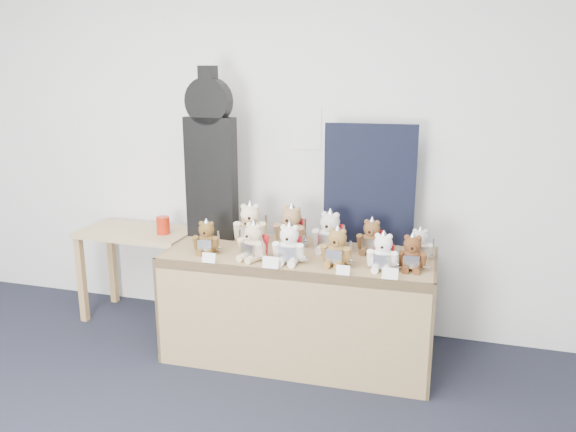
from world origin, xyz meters
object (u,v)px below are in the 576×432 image
(teddy_back_end, at_px, (419,245))
(teddy_back_centre_right, at_px, (330,233))
(teddy_back_left, at_px, (250,225))
(guitar_case, at_px, (211,156))
(teddy_back_centre_left, at_px, (291,228))
(teddy_front_centre, at_px, (289,245))
(teddy_back_far_left, at_px, (249,229))
(teddy_front_left, at_px, (253,243))
(teddy_front_far_left, at_px, (207,238))
(teddy_back_right, at_px, (371,238))
(display_table, at_px, (297,279))
(teddy_front_right, at_px, (337,248))
(side_table, at_px, (138,246))
(teddy_front_end, at_px, (412,254))
(teddy_front_far_right, at_px, (383,253))
(red_cup, at_px, (163,225))

(teddy_back_end, bearing_deg, teddy_back_centre_right, 173.55)
(teddy_back_left, bearing_deg, guitar_case, 154.86)
(teddy_back_centre_left, relative_size, teddy_back_end, 1.40)
(teddy_front_centre, bearing_deg, teddy_back_far_left, 137.12)
(teddy_front_left, xyz_separation_m, teddy_back_centre_left, (0.14, 0.35, 0.02))
(teddy_back_far_left, bearing_deg, guitar_case, 172.94)
(teddy_front_far_left, distance_m, teddy_back_far_left, 0.34)
(teddy_front_left, bearing_deg, teddy_back_right, 47.32)
(display_table, xyz_separation_m, teddy_front_right, (0.28, -0.10, 0.26))
(teddy_front_left, xyz_separation_m, teddy_back_far_left, (-0.15, 0.32, -0.01))
(display_table, bearing_deg, guitar_case, 158.23)
(teddy_back_left, distance_m, teddy_back_right, 0.83)
(side_table, xyz_separation_m, teddy_front_end, (2.06, -0.36, 0.24))
(teddy_front_left, distance_m, teddy_back_centre_right, 0.52)
(display_table, height_order, teddy_back_left, teddy_back_left)
(display_table, height_order, teddy_front_left, teddy_front_left)
(teddy_front_far_right, bearing_deg, teddy_back_centre_left, 154.90)
(guitar_case, relative_size, red_cup, 9.14)
(red_cup, relative_size, teddy_front_right, 0.49)
(teddy_front_right, relative_size, teddy_front_end, 1.08)
(red_cup, height_order, teddy_front_far_right, teddy_front_far_right)
(display_table, xyz_separation_m, teddy_front_centre, (-0.01, -0.13, 0.26))
(display_table, relative_size, teddy_back_left, 5.67)
(teddy_front_centre, distance_m, teddy_back_left, 0.50)
(teddy_front_far_left, relative_size, teddy_front_left, 0.89)
(teddy_back_centre_left, height_order, teddy_back_centre_right, teddy_back_centre_left)
(teddy_front_far_left, distance_m, teddy_front_right, 0.86)
(guitar_case, distance_m, teddy_back_end, 1.52)
(teddy_front_far_right, bearing_deg, teddy_front_centre, -176.16)
(red_cup, height_order, teddy_front_right, teddy_front_right)
(teddy_front_far_right, bearing_deg, display_table, 170.09)
(teddy_front_far_left, height_order, teddy_back_centre_right, teddy_back_centre_right)
(teddy_front_centre, xyz_separation_m, teddy_back_left, (-0.38, 0.34, 0.01))
(red_cup, relative_size, teddy_back_centre_right, 0.43)
(teddy_front_far_left, relative_size, teddy_front_right, 0.91)
(teddy_front_right, distance_m, teddy_back_far_left, 0.72)
(guitar_case, relative_size, teddy_back_far_left, 4.79)
(side_table, relative_size, teddy_back_end, 3.86)
(teddy_front_left, relative_size, teddy_back_centre_right, 0.89)
(teddy_back_left, relative_size, teddy_back_far_left, 1.25)
(guitar_case, bearing_deg, teddy_front_right, -16.98)
(teddy_back_far_left, bearing_deg, teddy_back_left, 94.64)
(teddy_back_left, bearing_deg, side_table, 159.02)
(teddy_front_far_left, relative_size, teddy_front_centre, 0.87)
(teddy_back_left, bearing_deg, teddy_front_far_right, -32.48)
(teddy_front_left, bearing_deg, teddy_back_left, 133.87)
(side_table, bearing_deg, teddy_back_centre_left, -2.92)
(teddy_back_centre_right, relative_size, teddy_back_far_left, 1.22)
(teddy_back_right, bearing_deg, teddy_front_right, -111.66)
(guitar_case, bearing_deg, teddy_front_left, -38.28)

